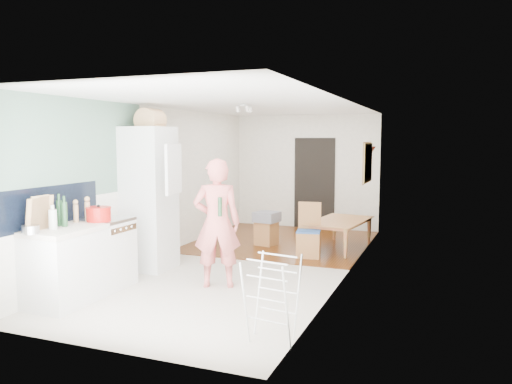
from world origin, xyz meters
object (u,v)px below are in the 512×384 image
Objects in this scene: person at (217,212)px; stool at (266,234)px; dining_chair at (309,230)px; drying_rack at (272,299)px; dining_table at (341,237)px.

person is 4.51× the size of stool.
dining_chair reaches higher than stool.
person reaches higher than stool.
dining_chair reaches higher than drying_rack.
drying_rack is at bearing -69.45° from stool.
stool is (-0.97, 0.63, -0.23)m from dining_chair.
dining_chair is 1.08× the size of drying_rack.
dining_table is 1.51× the size of drying_rack.
dining_chair is at bearing -131.52° from person.
dining_table is at bearing -133.29° from person.
dining_chair is at bearing -32.92° from stool.
drying_rack is (1.29, -1.47, -0.59)m from person.
stool is at bearing 119.83° from drying_rack.
person is 2.40× the size of drying_rack.
person is at bearing 140.51° from drying_rack.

